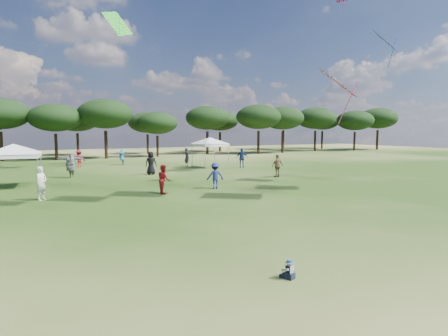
% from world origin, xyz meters
% --- Properties ---
extents(ground, '(140.00, 140.00, 0.00)m').
position_xyz_m(ground, '(0.00, 0.00, 0.00)').
color(ground, '#2D4A16').
rests_on(ground, ground).
extents(tree_line, '(108.78, 17.63, 7.77)m').
position_xyz_m(tree_line, '(2.39, 47.41, 5.42)').
color(tree_line, black).
rests_on(tree_line, ground).
extents(tent_left, '(5.97, 5.97, 3.07)m').
position_xyz_m(tent_left, '(-6.53, 21.42, 2.65)').
color(tent_left, gray).
rests_on(tent_left, ground).
extents(tent_right, '(5.47, 5.47, 3.24)m').
position_xyz_m(tent_right, '(9.75, 26.99, 2.81)').
color(tent_right, gray).
rests_on(tent_right, ground).
extents(toddler, '(0.36, 0.39, 0.48)m').
position_xyz_m(toddler, '(-0.30, 1.75, 0.21)').
color(toddler, black).
rests_on(toddler, ground).
extents(festival_crowd, '(28.75, 20.80, 1.91)m').
position_xyz_m(festival_crowd, '(-1.76, 24.80, 0.88)').
color(festival_crowd, '#2A647E').
rests_on(festival_crowd, ground).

